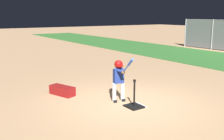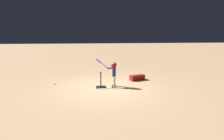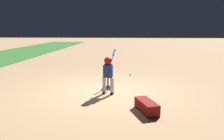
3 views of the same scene
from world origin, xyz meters
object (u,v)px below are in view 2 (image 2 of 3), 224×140
batter_child (113,71)px  equipment_bag (137,78)px  baseball (55,84)px  batting_tee (101,86)px

batter_child → equipment_bag: (-1.48, -1.07, -0.62)m
baseball → equipment_bag: (-4.35, -0.33, 0.10)m
batter_child → baseball: 3.05m
batting_tee → equipment_bag: batting_tee is taller
batting_tee → batter_child: batter_child is taller
batting_tee → batter_child: bearing=-173.7°
batter_child → equipment_bag: 1.93m
baseball → batting_tee: bearing=160.3°
batting_tee → equipment_bag: (-2.09, -1.14, 0.04)m
batter_child → baseball: size_ratio=18.38×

